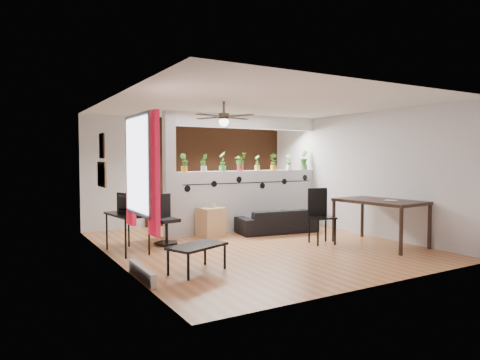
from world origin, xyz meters
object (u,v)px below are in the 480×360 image
Objects in this scene: ceiling_fan at (224,118)px; sofa at (277,221)px; potted_plant_2 at (222,161)px; potted_plant_4 at (257,162)px; potted_plant_0 at (184,162)px; folding_chair at (320,211)px; potted_plant_6 at (289,161)px; cup at (213,205)px; potted_plant_5 at (273,161)px; computer_desk at (127,217)px; potted_plant_3 at (240,161)px; office_chair at (165,223)px; coffee_table at (197,248)px; potted_plant_1 at (204,162)px; potted_plant_7 at (304,159)px; cube_shelf at (211,222)px; dining_table at (380,205)px.

ceiling_fan is 0.71× the size of sofa.
potted_plant_2 reaches higher than potted_plant_4.
folding_chair is (1.96, -1.99, -0.93)m from potted_plant_0.
potted_plant_4 is at bearing 0.00° from potted_plant_2.
potted_plant_6 reaches higher than cup.
potted_plant_0 is at bearing 134.61° from folding_chair.
computer_desk is (-3.73, -0.95, -0.95)m from potted_plant_5.
potted_plant_3 is at bearing 0.00° from potted_plant_2.
potted_plant_0 is 1.47m from office_chair.
potted_plant_0 reaches higher than coffee_table.
potted_plant_3 is 2.29m from folding_chair.
potted_plant_6 is (2.73, 1.80, -0.75)m from ceiling_fan.
potted_plant_3 is at bearing 49.78° from coffee_table.
coffee_table is at bearing -130.22° from potted_plant_3.
potted_plant_3 is (0.90, -0.00, 0.01)m from potted_plant_1.
potted_plant_2 is 3.27× the size of cup.
potted_plant_7 reaches higher than potted_plant_4.
potted_plant_2 is 0.70× the size of cube_shelf.
dining_table reaches higher than cup.
cube_shelf is 0.61× the size of computer_desk.
folding_chair is (1.51, -1.99, -0.93)m from potted_plant_1.
potted_plant_4 is 1.45m from sofa.
folding_chair is at bearing -27.07° from office_chair.
potted_plant_7 is (1.35, -0.00, 0.06)m from potted_plant_4.
potted_plant_3 is at bearing -0.00° from potted_plant_1.
dining_table is (0.09, -2.72, -0.80)m from potted_plant_6.
cup is at bearing -34.51° from potted_plant_0.
potted_plant_3 is (0.45, 0.00, -0.01)m from potted_plant_2.
ceiling_fan is 3.35m from potted_plant_6.
cube_shelf is at bearing -37.41° from potted_plant_0.
potted_plant_7 is 0.79× the size of cube_shelf.
office_chair reaches higher than sofa.
potted_plant_5 is at bearing -109.91° from sofa.
cube_shelf reaches higher than coffee_table.
potted_plant_0 is 1.37m from cube_shelf.
potted_plant_3 is 0.90m from potted_plant_5.
sofa is 1.41m from folding_chair.
computer_desk is (-4.63, -0.95, -0.99)m from potted_plant_7.
cup is (-1.31, -0.34, -0.88)m from potted_plant_4.
dining_table is (-0.36, -2.72, -0.84)m from potted_plant_7.
computer_desk is at bearing -153.61° from potted_plant_1.
computer_desk reaches higher than sofa.
potted_plant_0 is at bearing 180.00° from potted_plant_7.
dining_table is 1.71× the size of coffee_table.
potted_plant_7 is 0.29× the size of sofa.
ceiling_fan is at bearing -109.42° from cup.
dining_table is at bearing -97.49° from potted_plant_7.
dining_table is (2.35, -2.72, -0.79)m from potted_plant_1.
potted_plant_7 reaches higher than cup.
office_chair is at bearing 21.04° from computer_desk.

